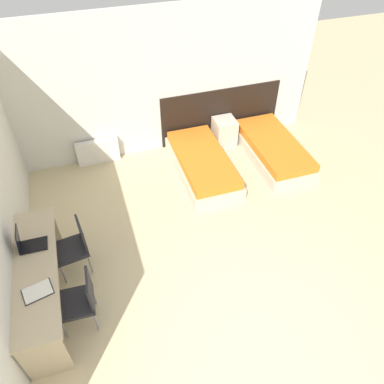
% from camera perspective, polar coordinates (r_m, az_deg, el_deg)
% --- Properties ---
extents(ground_plane, '(20.00, 20.00, 0.00)m').
position_cam_1_polar(ground_plane, '(4.94, 9.75, -23.99)').
color(ground_plane, beige).
extents(wall_back, '(6.13, 0.05, 2.70)m').
position_cam_1_polar(wall_back, '(6.98, -5.42, 15.94)').
color(wall_back, silver).
rests_on(wall_back, ground_plane).
extents(headboard_panel, '(2.46, 0.03, 1.08)m').
position_cam_1_polar(headboard_panel, '(7.67, 4.37, 11.76)').
color(headboard_panel, black).
rests_on(headboard_panel, ground_plane).
extents(bed_near_window, '(0.91, 1.92, 0.39)m').
position_cam_1_polar(bed_near_window, '(6.90, 1.61, 4.27)').
color(bed_near_window, beige).
rests_on(bed_near_window, ground_plane).
extents(bed_near_door, '(0.91, 1.92, 0.39)m').
position_cam_1_polar(bed_near_door, '(7.42, 12.25, 6.33)').
color(bed_near_door, beige).
rests_on(bed_near_door, ground_plane).
extents(nightstand, '(0.42, 0.43, 0.55)m').
position_cam_1_polar(nightstand, '(7.62, 4.95, 9.13)').
color(nightstand, beige).
rests_on(nightstand, ground_plane).
extents(radiator, '(0.79, 0.12, 0.48)m').
position_cam_1_polar(radiator, '(7.33, -14.12, 6.00)').
color(radiator, silver).
rests_on(radiator, ground_plane).
extents(desk, '(0.53, 2.04, 0.73)m').
position_cam_1_polar(desk, '(5.14, -22.39, -11.66)').
color(desk, '#C6B28E').
rests_on(desk, ground_plane).
extents(chair_near_laptop, '(0.49, 0.49, 0.84)m').
position_cam_1_polar(chair_near_laptop, '(5.43, -17.53, -7.77)').
color(chair_near_laptop, '#232328').
rests_on(chair_near_laptop, ground_plane).
extents(chair_near_notebook, '(0.46, 0.46, 0.84)m').
position_cam_1_polar(chair_near_notebook, '(4.90, -16.63, -15.37)').
color(chair_near_notebook, '#232328').
rests_on(chair_near_notebook, ground_plane).
extents(laptop, '(0.35, 0.24, 0.35)m').
position_cam_1_polar(laptop, '(5.22, -23.68, -7.17)').
color(laptop, black).
rests_on(laptop, desk).
extents(open_notebook, '(0.38, 0.31, 0.02)m').
position_cam_1_polar(open_notebook, '(4.79, -22.47, -13.82)').
color(open_notebook, black).
rests_on(open_notebook, desk).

